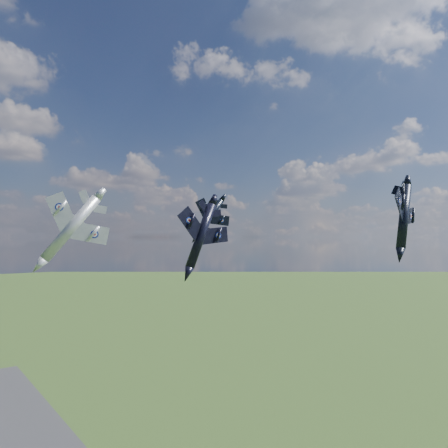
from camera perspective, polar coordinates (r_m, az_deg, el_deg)
jet_lead_navy at (r=75.18m, az=-3.03°, el=-1.51°), size 12.06×16.24×7.58m
jet_right_navy at (r=73.79m, az=22.44°, el=0.93°), size 14.33×17.00×6.45m
jet_high_navy at (r=92.30m, az=-1.92°, el=0.83°), size 13.15×15.07×7.29m
jet_left_silver at (r=63.64m, az=-19.37°, el=-0.50°), size 14.26×17.26×9.04m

